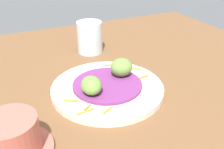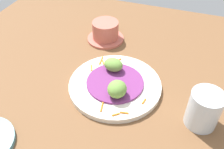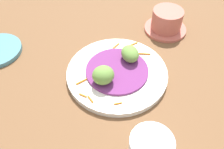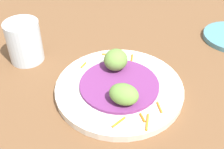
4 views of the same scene
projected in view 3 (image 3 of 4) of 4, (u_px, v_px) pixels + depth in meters
The scene contains 7 objects.
table_surface at pixel (102, 70), 63.67cm from camera, with size 110.00×110.00×2.00cm, color brown.
main_plate at pixel (117, 73), 60.51cm from camera, with size 25.27×25.27×1.47cm, color silver.
cabbage_bed at pixel (117, 70), 59.74cm from camera, with size 15.64×15.64×0.61cm, color #702D6B.
carrot_garnish at pixel (115, 66), 60.95cm from camera, with size 21.83×18.85×0.40cm.
guac_scoop_left at pixel (130, 54), 60.70cm from camera, with size 4.34×5.50×3.59cm, color olive.
guac_scoop_center at pixel (103, 75), 55.41cm from camera, with size 5.20×4.85×4.23cm, color olive.
terracotta_bowl at pixel (167, 22), 71.21cm from camera, with size 12.58×12.58×6.78cm.
Camera 3 is at (-15.27, -40.84, 47.50)cm, focal length 38.49 mm.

